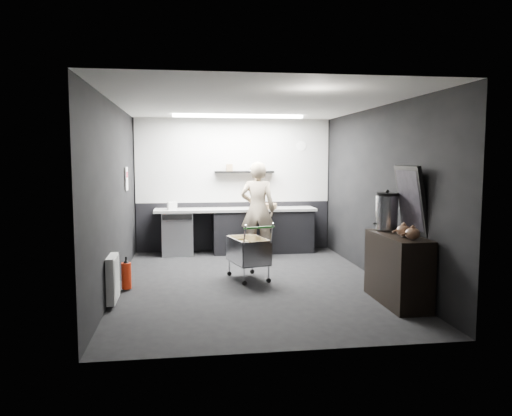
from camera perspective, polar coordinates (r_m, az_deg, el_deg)
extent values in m
plane|color=black|center=(7.73, -0.49, -8.52)|extent=(5.50, 5.50, 0.00)
plane|color=white|center=(7.53, -0.51, 11.80)|extent=(5.50, 5.50, 0.00)
plane|color=black|center=(10.24, -2.54, 2.64)|extent=(5.50, 0.00, 5.50)
plane|color=black|center=(4.81, 3.84, -0.93)|extent=(5.50, 0.00, 5.50)
plane|color=black|center=(7.52, -15.80, 1.28)|extent=(0.00, 5.50, 5.50)
plane|color=black|center=(8.03, 13.80, 1.61)|extent=(0.00, 5.50, 5.50)
cube|color=silver|center=(10.21, -2.55, 5.44)|extent=(3.95, 0.02, 1.70)
cube|color=black|center=(10.30, -2.51, -2.09)|extent=(3.95, 0.02, 1.00)
cube|color=black|center=(10.12, -1.35, 4.14)|extent=(1.20, 0.22, 0.04)
cylinder|color=white|center=(10.43, 5.19, 7.08)|extent=(0.20, 0.03, 0.20)
cube|color=white|center=(8.79, -14.58, 3.25)|extent=(0.02, 0.30, 0.40)
cube|color=red|center=(8.79, -14.56, 3.70)|extent=(0.02, 0.22, 0.10)
cube|color=white|center=(6.78, -16.07, -7.76)|extent=(0.10, 0.50, 0.60)
cube|color=white|center=(9.36, -2.04, 10.44)|extent=(2.40, 0.20, 0.04)
cube|color=black|center=(10.08, 0.78, -2.69)|extent=(2.00, 0.56, 0.85)
cube|color=#A9A9A4|center=(9.95, -2.35, -0.19)|extent=(3.20, 0.60, 0.05)
cube|color=#9EA0A5|center=(9.96, -8.94, -2.86)|extent=(0.60, 0.58, 0.85)
cube|color=black|center=(9.62, -9.00, -1.04)|extent=(0.56, 0.02, 0.10)
imported|color=beige|center=(9.55, 0.19, -0.19)|extent=(0.77, 0.61, 1.83)
cube|color=silver|center=(7.89, -0.88, -6.20)|extent=(0.66, 0.84, 0.02)
cube|color=silver|center=(7.83, -2.56, -4.90)|extent=(0.21, 0.72, 0.39)
cube|color=silver|center=(7.89, 0.79, -4.82)|extent=(0.21, 0.72, 0.39)
cube|color=silver|center=(7.50, -0.53, -5.37)|extent=(0.47, 0.14, 0.39)
cube|color=silver|center=(8.21, -1.20, -4.40)|extent=(0.47, 0.14, 0.39)
cylinder|color=silver|center=(7.57, -2.08, -7.67)|extent=(0.02, 0.02, 0.26)
cylinder|color=silver|center=(7.63, 0.95, -7.58)|extent=(0.02, 0.02, 0.26)
cylinder|color=silver|center=(8.22, -2.57, -6.60)|extent=(0.02, 0.02, 0.26)
cylinder|color=silver|center=(8.27, 0.22, -6.52)|extent=(0.02, 0.02, 0.26)
cylinder|color=#248123|center=(7.37, -0.47, -2.29)|extent=(0.47, 0.15, 0.03)
cube|color=olive|center=(7.93, -1.72, -4.86)|extent=(0.27, 0.31, 0.33)
cube|color=olive|center=(7.77, 0.12, -5.20)|extent=(0.25, 0.29, 0.30)
cylinder|color=black|center=(7.60, -2.07, -8.51)|extent=(0.08, 0.05, 0.07)
cylinder|color=black|center=(8.24, -2.57, -7.37)|extent=(0.08, 0.05, 0.07)
cylinder|color=black|center=(7.65, 0.95, -8.41)|extent=(0.08, 0.05, 0.07)
cylinder|color=black|center=(8.29, 0.22, -7.29)|extent=(0.08, 0.05, 0.07)
cube|color=black|center=(6.84, 15.86, -6.74)|extent=(0.45, 1.21, 0.91)
cylinder|color=silver|center=(7.10, 14.70, -0.50)|extent=(0.30, 0.30, 0.46)
cylinder|color=black|center=(7.07, 14.75, 1.53)|extent=(0.30, 0.30, 0.04)
sphere|color=black|center=(7.07, 14.76, 1.85)|extent=(0.05, 0.05, 0.05)
ellipsoid|color=brown|center=(6.61, 16.52, -2.49)|extent=(0.18, 0.18, 0.14)
ellipsoid|color=brown|center=(6.39, 17.46, -2.81)|extent=(0.18, 0.18, 0.14)
cube|color=black|center=(6.83, 17.33, 0.89)|extent=(0.21, 0.70, 0.90)
cube|color=black|center=(6.82, 17.14, 0.89)|extent=(0.15, 0.60, 0.78)
cylinder|color=red|center=(7.50, -14.59, -7.50)|extent=(0.14, 0.14, 0.38)
cone|color=black|center=(7.46, -14.63, -5.91)|extent=(0.09, 0.09, 0.06)
cylinder|color=black|center=(7.45, -14.64, -5.63)|extent=(0.03, 0.03, 0.06)
cube|color=olive|center=(9.97, 0.94, 0.24)|extent=(0.56, 0.48, 0.09)
cylinder|color=white|center=(10.00, 0.47, 0.51)|extent=(0.18, 0.18, 0.18)
cube|color=white|center=(9.85, -9.56, 0.25)|extent=(0.19, 0.17, 0.15)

